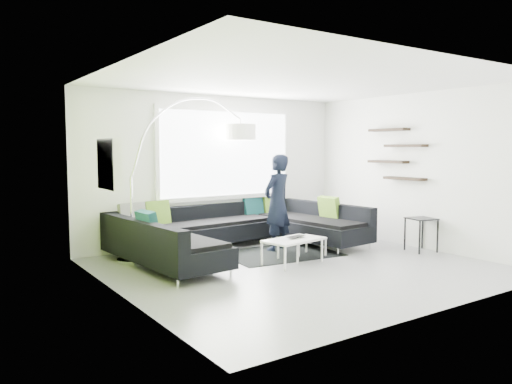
{
  "coord_description": "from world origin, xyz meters",
  "views": [
    {
      "loc": [
        -4.74,
        -5.81,
        1.8
      ],
      "look_at": [
        -0.18,
        0.9,
        1.09
      ],
      "focal_mm": 35.0,
      "sensor_mm": 36.0,
      "label": 1
    }
  ],
  "objects_px": {
    "sectional_sofa": "(244,231)",
    "laptop": "(298,237)",
    "arc_lamp": "(131,178)",
    "side_table": "(421,235)",
    "person": "(277,203)",
    "coffee_table": "(298,249)"
  },
  "relations": [
    {
      "from": "sectional_sofa",
      "to": "laptop",
      "type": "height_order",
      "value": "sectional_sofa"
    },
    {
      "from": "sectional_sofa",
      "to": "arc_lamp",
      "type": "xyz_separation_m",
      "value": [
        -1.82,
        0.44,
        0.95
      ]
    },
    {
      "from": "arc_lamp",
      "to": "side_table",
      "type": "xyz_separation_m",
      "value": [
        4.48,
        -2.05,
        -1.04
      ]
    },
    {
      "from": "side_table",
      "to": "person",
      "type": "distance_m",
      "value": 2.58
    },
    {
      "from": "side_table",
      "to": "person",
      "type": "bearing_deg",
      "value": 143.58
    },
    {
      "from": "sectional_sofa",
      "to": "person",
      "type": "relative_size",
      "value": 2.51
    },
    {
      "from": "sectional_sofa",
      "to": "laptop",
      "type": "xyz_separation_m",
      "value": [
        0.33,
        -1.08,
        0.02
      ]
    },
    {
      "from": "coffee_table",
      "to": "laptop",
      "type": "xyz_separation_m",
      "value": [
        -0.08,
        -0.11,
        0.21
      ]
    },
    {
      "from": "sectional_sofa",
      "to": "person",
      "type": "xyz_separation_m",
      "value": [
        0.63,
        -0.12,
        0.46
      ]
    },
    {
      "from": "coffee_table",
      "to": "person",
      "type": "height_order",
      "value": "person"
    },
    {
      "from": "laptop",
      "to": "person",
      "type": "bearing_deg",
      "value": 61.25
    },
    {
      "from": "arc_lamp",
      "to": "person",
      "type": "bearing_deg",
      "value": -15.14
    },
    {
      "from": "sectional_sofa",
      "to": "coffee_table",
      "type": "bearing_deg",
      "value": -72.27
    },
    {
      "from": "laptop",
      "to": "sectional_sofa",
      "type": "bearing_deg",
      "value": 95.54
    },
    {
      "from": "person",
      "to": "side_table",
      "type": "bearing_deg",
      "value": 126.67
    },
    {
      "from": "side_table",
      "to": "arc_lamp",
      "type": "bearing_deg",
      "value": 155.39
    },
    {
      "from": "laptop",
      "to": "coffee_table",
      "type": "bearing_deg",
      "value": 42.64
    },
    {
      "from": "sectional_sofa",
      "to": "person",
      "type": "height_order",
      "value": "person"
    },
    {
      "from": "arc_lamp",
      "to": "laptop",
      "type": "bearing_deg",
      "value": -37.61
    },
    {
      "from": "coffee_table",
      "to": "person",
      "type": "xyz_separation_m",
      "value": [
        0.22,
        0.85,
        0.65
      ]
    },
    {
      "from": "coffee_table",
      "to": "laptop",
      "type": "relative_size",
      "value": 3.09
    },
    {
      "from": "sectional_sofa",
      "to": "coffee_table",
      "type": "distance_m",
      "value": 1.07
    }
  ]
}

